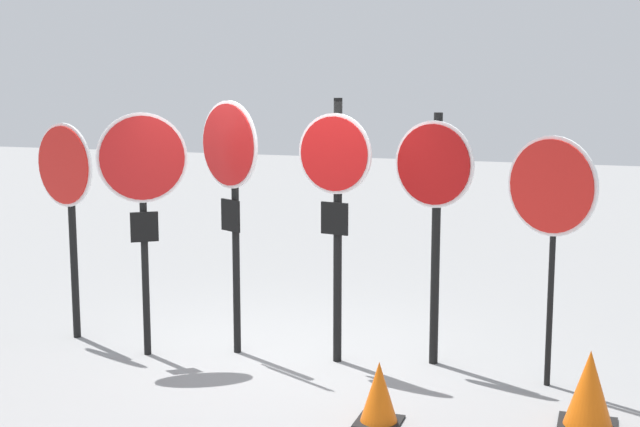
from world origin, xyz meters
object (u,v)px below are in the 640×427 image
object	(u,v)px
stop_sign_1	(143,181)
stop_sign_3	(336,187)
stop_sign_2	(231,173)
traffic_cone_1	(589,389)
stop_sign_4	(434,192)
traffic_cone_0	(379,393)
stop_sign_0	(66,186)
stop_sign_5	(551,199)

from	to	relation	value
stop_sign_1	stop_sign_3	bearing A→B (deg)	-22.49
stop_sign_2	traffic_cone_1	bearing A→B (deg)	15.09
stop_sign_4	traffic_cone_0	world-z (taller)	stop_sign_4
stop_sign_1	stop_sign_4	xyz separation A→B (m)	(2.70, 0.61, -0.07)
stop_sign_4	stop_sign_1	bearing A→B (deg)	-150.41
stop_sign_3	traffic_cone_1	size ratio (longest dim) A/B	4.03
stop_sign_1	stop_sign_3	xyz separation A→B (m)	(1.81, 0.39, -0.03)
stop_sign_3	stop_sign_2	bearing A→B (deg)	-167.11
stop_sign_1	stop_sign_2	world-z (taller)	stop_sign_2
traffic_cone_0	traffic_cone_1	distance (m)	1.65
stop_sign_0	stop_sign_3	bearing A→B (deg)	21.38
stop_sign_0	traffic_cone_0	distance (m)	4.06
traffic_cone_0	traffic_cone_1	bearing A→B (deg)	15.21
stop_sign_4	traffic_cone_1	distance (m)	2.29
stop_sign_0	stop_sign_3	distance (m)	2.85
stop_sign_2	stop_sign_3	bearing A→B (deg)	31.66
stop_sign_3	stop_sign_4	size ratio (longest dim) A/B	1.05
stop_sign_0	stop_sign_5	distance (m)	4.81
stop_sign_2	stop_sign_5	distance (m)	3.01
stop_sign_0	stop_sign_1	distance (m)	1.08
stop_sign_3	traffic_cone_1	world-z (taller)	stop_sign_3
stop_sign_1	stop_sign_0	bearing A→B (deg)	130.43
traffic_cone_1	stop_sign_5	bearing A→B (deg)	115.37
stop_sign_0	traffic_cone_0	xyz separation A→B (m)	(3.62, -1.22, -1.37)
stop_sign_0	stop_sign_4	xyz separation A→B (m)	(3.74, 0.33, 0.05)
traffic_cone_0	stop_sign_5	bearing A→B (deg)	46.81
stop_sign_3	stop_sign_4	distance (m)	0.92
stop_sign_2	stop_sign_1	bearing A→B (deg)	-127.04
stop_sign_3	stop_sign_4	world-z (taller)	stop_sign_3
traffic_cone_0	stop_sign_0	bearing A→B (deg)	161.37
stop_sign_3	traffic_cone_1	distance (m)	2.88
stop_sign_2	stop_sign_4	size ratio (longest dim) A/B	1.04
stop_sign_1	stop_sign_2	size ratio (longest dim) A/B	0.96
stop_sign_4	traffic_cone_1	bearing A→B (deg)	-20.44
stop_sign_1	stop_sign_4	world-z (taller)	stop_sign_4
stop_sign_0	stop_sign_1	xyz separation A→B (m)	(1.04, -0.28, 0.12)
stop_sign_1	stop_sign_5	xyz separation A→B (m)	(3.77, 0.33, -0.05)
stop_sign_0	stop_sign_5	world-z (taller)	stop_sign_0
stop_sign_5	traffic_cone_0	size ratio (longest dim) A/B	4.39
stop_sign_1	traffic_cone_1	distance (m)	4.44
stop_sign_0	stop_sign_4	bearing A→B (deg)	24.29
stop_sign_3	stop_sign_5	xyz separation A→B (m)	(1.96, -0.06, -0.02)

